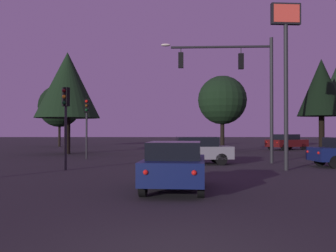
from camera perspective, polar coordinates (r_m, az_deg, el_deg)
name	(u,v)px	position (r m, az deg, el deg)	size (l,w,h in m)	color
ground_plane	(171,155)	(30.37, 0.42, -4.22)	(168.00, 168.00, 0.00)	#262326
traffic_signal_mast_arm	(241,77)	(22.93, 10.75, 7.16)	(6.46, 0.60, 7.23)	#232326
traffic_light_corner_left	(88,116)	(26.04, -11.70, 1.42)	(0.33, 0.37, 3.96)	#232326
traffic_light_corner_right	(67,111)	(18.99, -14.65, 2.13)	(0.37, 0.39, 3.92)	#232326
car_nearside_lane	(176,165)	(12.19, 1.22, -5.73)	(2.18, 4.13, 1.52)	#0F1947
car_crossing_left	(196,150)	(21.67, 4.15, -3.52)	(4.30, 2.12, 1.52)	gray
car_far_lane	(288,142)	(39.43, 17.21, -2.22)	(4.47, 3.73, 1.52)	#4C0F0F
store_sign_illuminated	(287,49)	(19.42, 17.11, 10.72)	(1.41, 0.36, 7.87)	#232326
tree_behind_sign	(224,100)	(35.32, 8.16, 3.78)	(4.38, 4.38, 6.82)	black
tree_left_far	(69,85)	(32.49, -14.38, 5.82)	(5.21, 5.21, 8.22)	black
tree_center_horizon	(323,88)	(30.45, 21.79, 5.24)	(3.45, 3.45, 7.11)	black
tree_lot_edge	(61,106)	(47.48, -15.47, 2.82)	(4.93, 4.93, 7.22)	black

